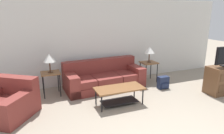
% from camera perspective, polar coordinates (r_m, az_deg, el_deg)
% --- Properties ---
extents(wall_back, '(9.07, 0.06, 2.60)m').
position_cam_1_polar(wall_back, '(6.34, -3.57, 7.22)').
color(wall_back, silver).
rests_on(wall_back, ground_plane).
extents(couch, '(2.38, 1.11, 0.82)m').
position_cam_1_polar(couch, '(5.99, -2.30, -3.18)').
color(couch, maroon).
rests_on(couch, ground_plane).
extents(armchair, '(1.45, 1.45, 0.80)m').
position_cam_1_polar(armchair, '(4.94, -27.79, -9.32)').
color(armchair, maroon).
rests_on(armchair, ground_plane).
extents(coffee_table, '(1.18, 0.56, 0.44)m').
position_cam_1_polar(coffee_table, '(4.89, 2.11, -7.16)').
color(coffee_table, brown).
rests_on(coffee_table, ground_plane).
extents(side_table_left, '(0.49, 0.46, 0.65)m').
position_cam_1_polar(side_table_left, '(5.58, -17.12, -2.27)').
color(side_table_left, brown).
rests_on(side_table_left, ground_plane).
extents(side_table_right, '(0.49, 0.46, 0.65)m').
position_cam_1_polar(side_table_right, '(6.54, 10.46, 0.71)').
color(side_table_right, brown).
rests_on(side_table_right, ground_plane).
extents(table_lamp_left, '(0.32, 0.32, 0.51)m').
position_cam_1_polar(table_lamp_left, '(5.46, -17.51, 2.43)').
color(table_lamp_left, '#472D1E').
rests_on(table_lamp_left, side_table_left).
extents(table_lamp_right, '(0.32, 0.32, 0.51)m').
position_cam_1_polar(table_lamp_right, '(6.44, 10.66, 4.76)').
color(table_lamp_right, '#472D1E').
rests_on(table_lamp_right, side_table_right).
extents(backpack, '(0.32, 0.25, 0.37)m').
position_cam_1_polar(backpack, '(6.14, 14.42, -4.34)').
color(backpack, '#1E2847').
rests_on(backpack, ground_plane).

